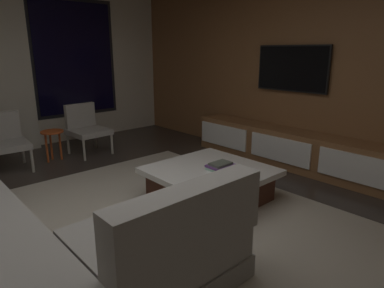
% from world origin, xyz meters
% --- Properties ---
extents(floor, '(9.20, 9.20, 0.00)m').
position_xyz_m(floor, '(0.00, 0.00, 0.00)').
color(floor, '#332B26').
extents(media_wall, '(0.12, 7.80, 2.70)m').
position_xyz_m(media_wall, '(3.06, 0.00, 1.35)').
color(media_wall, brown).
rests_on(media_wall, floor).
extents(area_rug, '(3.20, 3.80, 0.01)m').
position_xyz_m(area_rug, '(0.35, -0.10, 0.01)').
color(area_rug, '#ADA391').
rests_on(area_rug, floor).
extents(sectional_couch, '(1.98, 2.50, 0.82)m').
position_xyz_m(sectional_couch, '(-0.84, -0.09, 0.29)').
color(sectional_couch, gray).
rests_on(sectional_couch, floor).
extents(coffee_table, '(1.16, 1.16, 0.36)m').
position_xyz_m(coffee_table, '(1.15, 0.04, 0.19)').
color(coffee_table, '#442317').
rests_on(coffee_table, floor).
extents(book_stack_on_coffee_table, '(0.28, 0.22, 0.08)m').
position_xyz_m(book_stack_on_coffee_table, '(1.21, -0.05, 0.40)').
color(book_stack_on_coffee_table, '#A2D5B8').
rests_on(book_stack_on_coffee_table, coffee_table).
extents(accent_chair_near_window, '(0.58, 0.59, 0.78)m').
position_xyz_m(accent_chair_near_window, '(0.95, 2.61, 0.43)').
color(accent_chair_near_window, '#B2ADA0').
rests_on(accent_chair_near_window, floor).
extents(accent_chair_by_curtain, '(0.58, 0.60, 0.78)m').
position_xyz_m(accent_chair_by_curtain, '(-0.22, 2.62, 0.43)').
color(accent_chair_by_curtain, '#B2ADA0').
rests_on(accent_chair_by_curtain, floor).
extents(side_stool, '(0.32, 0.32, 0.46)m').
position_xyz_m(side_stool, '(0.40, 2.56, 0.37)').
color(side_stool, '#BF4C1E').
rests_on(side_stool, floor).
extents(media_console, '(0.46, 3.10, 0.52)m').
position_xyz_m(media_console, '(2.77, 0.05, 0.25)').
color(media_console, brown).
rests_on(media_console, floor).
extents(mounted_tv, '(0.05, 1.09, 0.63)m').
position_xyz_m(mounted_tv, '(2.95, 0.25, 1.35)').
color(mounted_tv, black).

